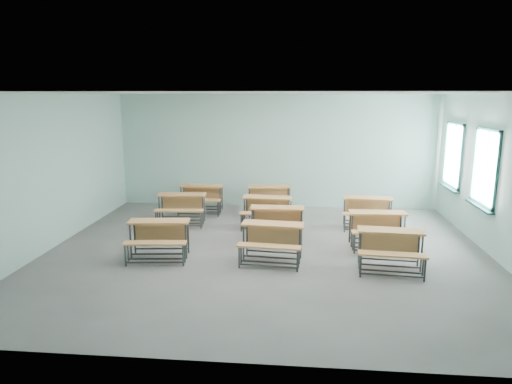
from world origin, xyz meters
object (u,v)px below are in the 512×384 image
(desk_unit_r1c2, at_px, (378,224))
(desk_unit_r3c0, at_px, (201,194))
(desk_unit_r0c0, at_px, (159,234))
(desk_unit_r3c1, at_px, (269,195))
(desk_unit_r2c1, at_px, (267,207))
(desk_unit_r2c0, at_px, (181,204))
(desk_unit_r2c2, at_px, (368,208))
(desk_unit_r0c2, at_px, (391,244))
(desk_unit_r1c1, at_px, (277,219))
(desk_unit_r0c1, at_px, (272,237))

(desk_unit_r1c2, xyz_separation_m, desk_unit_r3c0, (-4.34, 2.54, 0.00))
(desk_unit_r0c0, xyz_separation_m, desk_unit_r3c1, (1.94, 3.71, 0.00))
(desk_unit_r3c1, bearing_deg, desk_unit_r2c1, -96.02)
(desk_unit_r2c0, relative_size, desk_unit_r2c2, 1.01)
(desk_unit_r2c1, bearing_deg, desk_unit_r2c2, 7.34)
(desk_unit_r3c1, bearing_deg, desk_unit_r1c2, -53.94)
(desk_unit_r2c1, distance_m, desk_unit_r3c0, 2.29)
(desk_unit_r3c1, bearing_deg, desk_unit_r0c2, -64.95)
(desk_unit_r2c2, bearing_deg, desk_unit_r3c1, 157.65)
(desk_unit_r2c1, bearing_deg, desk_unit_r1c1, -70.02)
(desk_unit_r2c1, xyz_separation_m, desk_unit_r3c1, (-0.03, 1.37, 0.00))
(desk_unit_r1c2, distance_m, desk_unit_r2c2, 1.42)
(desk_unit_r0c1, bearing_deg, desk_unit_r1c1, 93.50)
(desk_unit_r1c1, bearing_deg, desk_unit_r2c2, 28.56)
(desk_unit_r2c0, bearing_deg, desk_unit_r2c2, -4.32)
(desk_unit_r1c1, xyz_separation_m, desk_unit_r1c2, (2.14, -0.24, 0.00))
(desk_unit_r3c0, distance_m, desk_unit_r3c1, 1.87)
(desk_unit_r0c2, height_order, desk_unit_r3c1, same)
(desk_unit_r2c2, bearing_deg, desk_unit_r0c1, -127.05)
(desk_unit_r0c0, relative_size, desk_unit_r2c1, 1.02)
(desk_unit_r0c0, distance_m, desk_unit_r3c0, 3.63)
(desk_unit_r0c0, distance_m, desk_unit_r0c1, 2.23)
(desk_unit_r2c1, height_order, desk_unit_r2c2, same)
(desk_unit_r2c2, relative_size, desk_unit_r3c0, 1.04)
(desk_unit_r0c2, bearing_deg, desk_unit_r0c1, 178.56)
(desk_unit_r0c0, relative_size, desk_unit_r1c1, 1.06)
(desk_unit_r0c0, bearing_deg, desk_unit_r2c0, 88.20)
(desk_unit_r0c2, height_order, desk_unit_r1c1, same)
(desk_unit_r2c1, height_order, desk_unit_r3c0, same)
(desk_unit_r1c1, xyz_separation_m, desk_unit_r3c0, (-2.19, 2.30, 0.00))
(desk_unit_r2c0, bearing_deg, desk_unit_r1c1, -29.78)
(desk_unit_r2c0, bearing_deg, desk_unit_r0c0, -90.59)
(desk_unit_r2c1, bearing_deg, desk_unit_r0c2, -42.65)
(desk_unit_r0c2, relative_size, desk_unit_r2c0, 1.00)
(desk_unit_r2c0, distance_m, desk_unit_r2c1, 2.15)
(desk_unit_r0c2, relative_size, desk_unit_r1c2, 1.03)
(desk_unit_r0c1, height_order, desk_unit_r1c1, same)
(desk_unit_r1c1, distance_m, desk_unit_r3c0, 3.18)
(desk_unit_r0c1, height_order, desk_unit_r2c1, same)
(desk_unit_r2c1, distance_m, desk_unit_r3c1, 1.37)
(desk_unit_r3c0, bearing_deg, desk_unit_r1c2, -31.10)
(desk_unit_r1c1, height_order, desk_unit_r3c1, same)
(desk_unit_r0c2, distance_m, desk_unit_r3c0, 5.81)
(desk_unit_r2c0, bearing_deg, desk_unit_r2c1, -7.91)
(desk_unit_r1c1, height_order, desk_unit_r2c2, same)
(desk_unit_r1c2, height_order, desk_unit_r2c2, same)
(desk_unit_r0c2, relative_size, desk_unit_r3c1, 0.98)
(desk_unit_r0c0, height_order, desk_unit_r2c0, same)
(desk_unit_r0c0, distance_m, desk_unit_r1c2, 4.53)
(desk_unit_r0c2, xyz_separation_m, desk_unit_r2c1, (-2.45, 2.57, 0.00))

